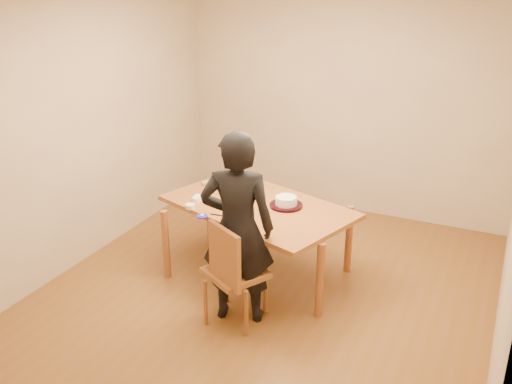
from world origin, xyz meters
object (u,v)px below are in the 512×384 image
at_px(dining_chair, 236,273).
at_px(cake_plate, 286,205).
at_px(cake, 286,201).
at_px(dining_table, 258,207).
at_px(person, 237,229).

height_order(dining_chair, cake_plate, cake_plate).
relative_size(dining_chair, cake, 2.17).
bearing_deg(dining_table, dining_chair, -60.92).
distance_m(cake_plate, cake, 0.04).
height_order(dining_chair, person, person).
bearing_deg(person, dining_table, -96.12).
distance_m(dining_table, dining_chair, 0.84).
height_order(dining_table, dining_chair, dining_table).
bearing_deg(cake_plate, person, -97.68).
xyz_separation_m(dining_table, cake, (0.26, 0.07, 0.08)).
relative_size(dining_chair, cake_plate, 1.44).
bearing_deg(person, cake_plate, -115.41).
height_order(cake_plate, cake, cake).
relative_size(cake_plate, person, 0.18).
distance_m(dining_table, person, 0.75).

